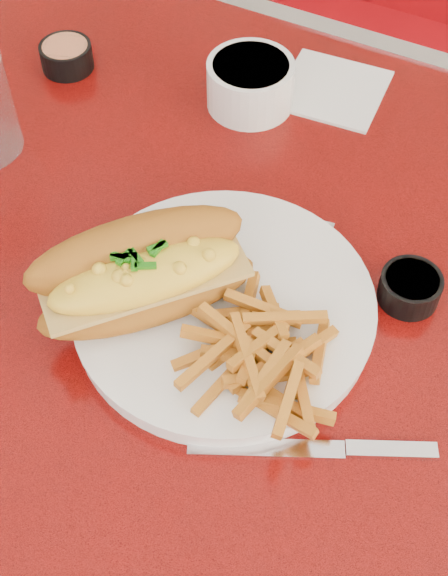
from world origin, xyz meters
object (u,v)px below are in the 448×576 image
at_px(sauce_cup_right, 410,287).
at_px(fork, 304,281).
at_px(mac_hoagie, 143,273).
at_px(sauce_cup_left, 66,55).
at_px(booth_bench_far, 438,146).
at_px(dinner_plate, 224,307).
at_px(knife, 334,449).
at_px(diner_table, 267,373).
at_px(gravy_ramekin, 250,83).

bearing_deg(sauce_cup_right, fork, -154.71).
distance_m(mac_hoagie, sauce_cup_left, 0.38).
relative_size(booth_bench_far, fork, 7.37).
bearing_deg(dinner_plate, knife, -29.40).
height_order(sauce_cup_left, sauce_cup_right, sauce_cup_left).
height_order(dinner_plate, sauce_cup_right, sauce_cup_right).
relative_size(mac_hoagie, sauce_cup_left, 3.28).
height_order(mac_hoagie, sauce_cup_right, mac_hoagie).
bearing_deg(booth_bench_far, fork, -88.01).
distance_m(mac_hoagie, sauce_cup_right, 0.25).
xyz_separation_m(booth_bench_far, fork, (0.03, -0.81, 0.50)).
height_order(diner_table, fork, fork).
distance_m(diner_table, gravy_ramekin, 0.32).
xyz_separation_m(dinner_plate, fork, (0.05, 0.05, 0.01)).
bearing_deg(dinner_plate, sauce_cup_right, 34.00).
relative_size(dinner_plate, sauce_cup_right, 5.40).
bearing_deg(gravy_ramekin, sauce_cup_left, -169.71).
relative_size(gravy_ramekin, knife, 0.62).
xyz_separation_m(diner_table, sauce_cup_right, (0.12, 0.04, 0.18)).
bearing_deg(diner_table, booth_bench_far, 90.00).
bearing_deg(fork, sauce_cup_right, -73.43).
bearing_deg(fork, gravy_ramekin, 27.84).
xyz_separation_m(fork, sauce_cup_left, (-0.39, 0.18, -0.00)).
distance_m(fork, gravy_ramekin, 0.28).
bearing_deg(mac_hoagie, dinner_plate, -24.65).
relative_size(dinner_plate, mac_hoagie, 1.51).
distance_m(diner_table, dinner_plate, 0.18).
bearing_deg(sauce_cup_right, mac_hoagie, -148.87).
bearing_deg(mac_hoagie, fork, -13.69).
relative_size(fork, sauce_cup_right, 2.72).
distance_m(booth_bench_far, gravy_ramekin, 0.79).
xyz_separation_m(sauce_cup_right, knife, (-0.00, -0.18, -0.01)).
bearing_deg(knife, diner_table, 105.36).
distance_m(sauce_cup_right, knife, 0.18).
bearing_deg(sauce_cup_left, diner_table, -27.12).
bearing_deg(dinner_plate, sauce_cup_left, 144.54).
bearing_deg(sauce_cup_right, gravy_ramekin, 144.54).
distance_m(dinner_plate, mac_hoagie, 0.08).
bearing_deg(sauce_cup_right, dinner_plate, -146.00).
bearing_deg(dinner_plate, fork, 45.11).
bearing_deg(booth_bench_far, diner_table, -90.00).
bearing_deg(sauce_cup_left, sauce_cup_right, -16.45).
relative_size(sauce_cup_right, knife, 0.32).
relative_size(sauce_cup_left, knife, 0.34).
height_order(dinner_plate, gravy_ramekin, gravy_ramekin).
xyz_separation_m(sauce_cup_left, sauce_cup_right, (0.47, -0.14, -0.00)).
distance_m(booth_bench_far, sauce_cup_left, 0.88).
relative_size(diner_table, dinner_plate, 3.81).
distance_m(dinner_plate, sauce_cup_right, 0.17).
relative_size(gravy_ramekin, sauce_cup_right, 1.96).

